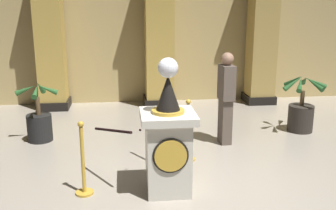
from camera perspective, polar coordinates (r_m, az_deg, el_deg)
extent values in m
plane|color=#9E9384|center=(5.52, 3.32, -12.18)|extent=(12.03, 12.03, 0.00)
cube|color=tan|center=(10.02, -1.54, 10.42)|extent=(12.03, 0.16, 3.48)
cube|color=beige|center=(5.33, 0.00, -7.29)|extent=(0.57, 0.57, 1.00)
cube|color=beige|center=(5.15, 0.00, -1.62)|extent=(0.71, 0.71, 0.10)
cylinder|color=gold|center=(5.01, 0.39, -7.30)|extent=(0.41, 0.03, 0.41)
cylinder|color=black|center=(5.02, 0.38, -7.26)|extent=(0.46, 0.01, 0.46)
cylinder|color=gold|center=(5.13, 0.00, -0.87)|extent=(0.43, 0.43, 0.04)
cone|color=black|center=(5.07, 0.00, 1.81)|extent=(0.31, 0.31, 0.45)
cylinder|color=gold|center=(5.02, 0.00, 4.25)|extent=(0.03, 0.03, 0.06)
sphere|color=silver|center=(5.00, 0.00, 5.33)|extent=(0.26, 0.26, 0.26)
cylinder|color=gold|center=(6.51, 2.81, -7.70)|extent=(0.24, 0.24, 0.03)
cylinder|color=gold|center=(6.35, 2.86, -3.95)|extent=(0.05, 0.05, 0.93)
sphere|color=gold|center=(6.20, 2.92, 0.47)|extent=(0.08, 0.08, 0.08)
cylinder|color=gold|center=(5.56, -11.79, -12.13)|extent=(0.24, 0.24, 0.03)
cylinder|color=gold|center=(5.37, -12.04, -7.84)|extent=(0.05, 0.05, 0.93)
sphere|color=gold|center=(5.20, -12.34, -2.69)|extent=(0.08, 0.08, 0.08)
cylinder|color=black|center=(5.97, -0.39, -1.89)|extent=(0.53, 0.80, 0.22)
cylinder|color=black|center=(5.46, -7.94, -3.61)|extent=(0.53, 0.80, 0.22)
sphere|color=black|center=(5.73, -3.98, -3.58)|extent=(0.04, 0.04, 0.04)
cube|color=black|center=(9.89, -15.83, 0.15)|extent=(0.70, 0.70, 0.20)
cube|color=gold|center=(9.63, -16.49, 9.24)|extent=(0.61, 0.61, 3.34)
cube|color=black|center=(10.32, 12.77, 0.95)|extent=(0.70, 0.70, 0.20)
cube|color=tan|center=(10.07, 13.28, 9.67)|extent=(0.61, 0.61, 3.34)
cube|color=black|center=(9.79, -1.22, 0.58)|extent=(0.75, 0.75, 0.20)
cube|color=gold|center=(9.53, -1.27, 9.78)|extent=(0.65, 0.65, 3.34)
cylinder|color=black|center=(7.65, -17.83, -3.10)|extent=(0.45, 0.45, 0.49)
cylinder|color=brown|center=(7.54, -18.07, -0.15)|extent=(0.08, 0.08, 0.32)
cone|color=#2D662D|center=(7.45, -16.84, 2.20)|extent=(0.39, 0.12, 0.24)
cone|color=#2D662D|center=(7.64, -17.75, 2.44)|extent=(0.15, 0.36, 0.32)
cone|color=#2D662D|center=(7.52, -19.63, 2.09)|extent=(0.39, 0.12, 0.23)
cone|color=#2D662D|center=(7.29, -18.37, 1.82)|extent=(0.13, 0.38, 0.23)
cylinder|color=#2D2823|center=(8.24, 18.37, -1.80)|extent=(0.49, 0.49, 0.52)
cylinder|color=brown|center=(8.14, 18.60, 0.93)|extent=(0.08, 0.08, 0.29)
cone|color=#265928|center=(8.13, 20.25, 3.06)|extent=(0.45, 0.18, 0.27)
cone|color=#265928|center=(8.28, 18.91, 3.37)|extent=(0.25, 0.43, 0.30)
cone|color=#265928|center=(8.18, 17.46, 3.35)|extent=(0.29, 0.40, 0.35)
cone|color=#265928|center=(7.95, 17.46, 3.05)|extent=(0.43, 0.16, 0.33)
cone|color=#265928|center=(7.86, 18.34, 2.85)|extent=(0.32, 0.41, 0.31)
cone|color=#265928|center=(7.97, 20.15, 2.84)|extent=(0.29, 0.43, 0.29)
cube|color=brown|center=(7.19, 8.14, -2.33)|extent=(0.20, 0.29, 0.81)
cube|color=brown|center=(7.02, 8.35, 3.20)|extent=(0.25, 0.38, 0.61)
sphere|color=#997056|center=(6.95, 8.48, 6.53)|extent=(0.22, 0.22, 0.22)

